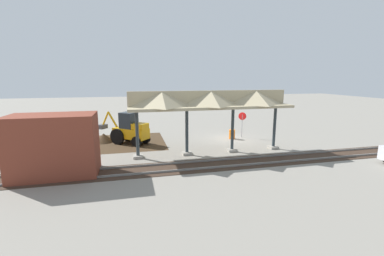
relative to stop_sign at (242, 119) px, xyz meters
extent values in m
plane|color=gray|center=(1.15, 0.51, -1.81)|extent=(120.00, 120.00, 0.00)
cube|color=#42301E|center=(11.97, -0.54, -1.81)|extent=(8.47, 7.00, 0.01)
cube|color=#9E998E|center=(-0.86, 4.48, -1.71)|extent=(0.70, 0.70, 0.20)
cylinder|color=#2D383D|center=(-0.86, 4.48, -0.01)|extent=(0.24, 0.24, 3.60)
cube|color=#9E998E|center=(2.85, 4.48, -1.71)|extent=(0.70, 0.70, 0.20)
cylinder|color=#2D383D|center=(2.85, 4.48, -0.01)|extent=(0.24, 0.24, 3.60)
cube|color=#9E998E|center=(6.56, 4.48, -1.71)|extent=(0.70, 0.70, 0.20)
cylinder|color=#2D383D|center=(6.56, 4.48, -0.01)|extent=(0.24, 0.24, 3.60)
cube|color=#9E998E|center=(10.27, 4.48, -1.71)|extent=(0.70, 0.70, 0.20)
cylinder|color=#2D383D|center=(10.27, 4.48, -0.01)|extent=(0.24, 0.24, 3.60)
cube|color=tan|center=(4.71, 4.48, 1.89)|extent=(12.32, 3.20, 0.20)
cube|color=tan|center=(4.71, 4.48, 2.54)|extent=(12.32, 0.20, 1.10)
pyramid|color=tan|center=(1.00, 4.48, 2.54)|extent=(3.34, 3.20, 1.10)
pyramid|color=tan|center=(4.71, 4.48, 2.54)|extent=(3.34, 3.20, 1.10)
pyramid|color=tan|center=(8.41, 4.48, 2.54)|extent=(3.34, 3.20, 1.10)
cube|color=slate|center=(1.15, 6.53, -1.73)|extent=(60.00, 0.08, 0.15)
cube|color=slate|center=(1.15, 7.97, -1.73)|extent=(60.00, 0.08, 0.15)
cube|color=#38281E|center=(1.15, 7.25, -1.79)|extent=(60.00, 2.58, 0.03)
cylinder|color=gray|center=(0.00, 0.00, -0.65)|extent=(0.06, 0.06, 2.31)
cylinder|color=red|center=(0.00, 0.00, 0.31)|extent=(0.67, 0.42, 0.76)
cube|color=orange|center=(10.74, 0.05, -0.84)|extent=(3.31, 3.01, 0.90)
cube|color=#1E262D|center=(10.89, -0.07, 0.31)|extent=(1.75, 1.73, 1.40)
cube|color=orange|center=(9.94, 0.69, -0.14)|extent=(1.58, 1.57, 0.50)
cylinder|color=black|center=(11.04, -1.10, -1.11)|extent=(1.28, 1.11, 1.40)
cylinder|color=black|center=(11.93, 0.01, -1.11)|extent=(1.28, 1.11, 1.40)
cylinder|color=black|center=(9.48, 0.22, -1.36)|extent=(0.89, 0.80, 0.90)
cylinder|color=black|center=(10.29, 1.24, -1.36)|extent=(0.89, 0.80, 0.90)
cylinder|color=orange|center=(12.35, -1.23, 0.27)|extent=(0.95, 0.80, 1.41)
cylinder|color=orange|center=(13.03, -1.77, 0.20)|extent=(0.86, 0.73, 1.52)
cube|color=#47474C|center=(13.35, -2.03, -0.52)|extent=(0.97, 1.00, 0.40)
cone|color=#42301E|center=(13.21, -1.14, -1.81)|extent=(3.76, 3.76, 1.61)
cube|color=brown|center=(15.16, 6.89, 0.06)|extent=(4.81, 2.57, 3.74)
cylinder|color=orange|center=(1.20, 0.42, -1.36)|extent=(0.56, 0.56, 0.90)
camera|label=1|loc=(10.57, 23.16, 4.06)|focal=24.00mm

